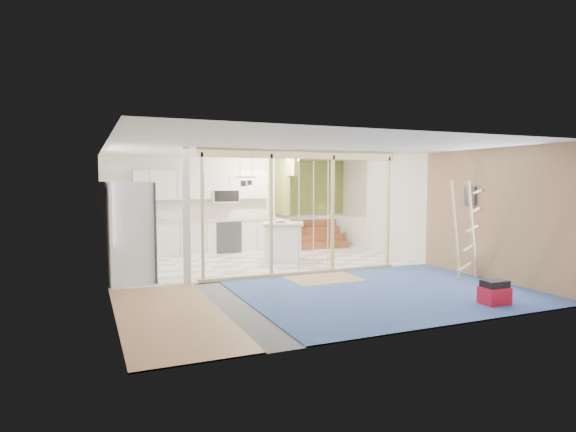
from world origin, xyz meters
name	(u,v)px	position (x,y,z in m)	size (l,w,h in m)	color
room	(289,213)	(0.00, 0.00, 1.30)	(7.01, 8.01, 2.61)	slate
floor_overlays	(291,275)	(0.07, 0.06, 0.01)	(7.00, 8.00, 0.03)	white
stud_frame	(277,199)	(-0.27, 0.00, 1.61)	(4.66, 0.14, 2.60)	tan
base_cabinets	(180,239)	(-1.61, 3.36, 0.47)	(4.45, 2.24, 0.93)	silver
upper_cabinets	(205,186)	(-0.84, 3.82, 1.82)	(3.60, 0.41, 0.85)	silver
green_partition	(304,216)	(2.04, 3.66, 0.94)	(2.25, 1.51, 2.60)	olive
pot_rack	(246,179)	(-0.31, 1.89, 2.00)	(0.52, 0.52, 0.72)	black
sheathing_panel	(494,215)	(3.48, -2.00, 1.30)	(0.02, 4.00, 2.60)	tan
electrical_panel	(470,196)	(3.43, -1.40, 1.65)	(0.04, 0.30, 0.40)	#3A3A3F
ceiling_light	(293,159)	(1.40, 3.00, 2.54)	(0.32, 0.32, 0.08)	#FFEABF
fridge	(127,233)	(-3.11, 0.60, 0.98)	(1.01, 0.98, 1.95)	silver
island	(283,242)	(0.60, 1.77, 0.47)	(1.28, 1.28, 0.95)	white
bowl	(280,221)	(0.50, 1.76, 0.98)	(0.29, 0.29, 0.07)	white
soap_bottle_a	(153,215)	(-2.22, 3.75, 1.09)	(0.12, 0.12, 0.32)	#ADB0C1
soap_bottle_b	(260,214)	(0.70, 3.70, 1.02)	(0.08, 0.09, 0.19)	silver
toolbox	(495,293)	(2.07, -3.40, 0.19)	(0.43, 0.33, 0.40)	#B21024
ladder	(466,230)	(3.05, -1.72, 1.00)	(1.04, 0.19, 1.95)	beige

